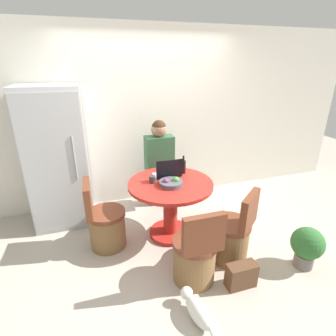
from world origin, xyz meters
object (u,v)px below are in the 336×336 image
object	(u,v)px
chair_near_camera	(195,257)
fruit_bowl	(171,183)
bottle	(183,166)
chair_left_side	(105,225)
dining_table	(170,200)
chair_near_right_corner	(231,237)
person_seated	(159,161)
refrigerator	(58,159)
cat	(197,310)
handbag	(241,275)
potted_plant	(307,245)
laptop	(168,173)

from	to	relation	value
chair_near_camera	fruit_bowl	world-z (taller)	chair_near_camera
fruit_bowl	bottle	distance (m)	0.41
chair_left_side	dining_table	bearing A→B (deg)	-90.00
fruit_bowl	chair_near_right_corner	bearing A→B (deg)	-46.48
person_seated	dining_table	bearing A→B (deg)	85.48
refrigerator	chair_near_right_corner	bearing A→B (deg)	-37.90
refrigerator	chair_near_camera	bearing A→B (deg)	-50.73
chair_near_camera	bottle	world-z (taller)	bottle
bottle	cat	bearing A→B (deg)	-105.56
refrigerator	chair_near_right_corner	world-z (taller)	refrigerator
refrigerator	fruit_bowl	distance (m)	1.54
fruit_bowl	bottle	xyz separation A→B (m)	(0.27, 0.30, 0.06)
person_seated	handbag	world-z (taller)	person_seated
refrigerator	chair_left_side	world-z (taller)	refrigerator
chair_near_right_corner	cat	size ratio (longest dim) A/B	1.75
chair_near_right_corner	person_seated	world-z (taller)	person_seated
fruit_bowl	handbag	size ratio (longest dim) A/B	0.93
bottle	potted_plant	bearing A→B (deg)	-51.65
chair_near_right_corner	cat	xyz separation A→B (m)	(-0.66, -0.59, -0.20)
bottle	handbag	bearing A→B (deg)	-82.86
bottle	potted_plant	size ratio (longest dim) A/B	0.50
fruit_bowl	cat	world-z (taller)	fruit_bowl
refrigerator	potted_plant	bearing A→B (deg)	-35.13
cat	potted_plant	distance (m)	1.40
chair_near_camera	laptop	distance (m)	1.10
chair_near_camera	cat	distance (m)	0.48
chair_near_right_corner	handbag	world-z (taller)	chair_near_right_corner
dining_table	cat	distance (m)	1.30
person_seated	laptop	bearing A→B (deg)	86.24
chair_near_camera	chair_left_side	bearing A→B (deg)	-45.61
chair_near_camera	potted_plant	bearing A→B (deg)	171.57
fruit_bowl	cat	xyz separation A→B (m)	(-0.14, -1.15, -0.68)
dining_table	chair_near_camera	bearing A→B (deg)	-90.19
fruit_bowl	bottle	world-z (taller)	bottle
dining_table	fruit_bowl	xyz separation A→B (m)	(-0.02, -0.08, 0.28)
dining_table	potted_plant	xyz separation A→B (m)	(1.22, -0.99, -0.23)
dining_table	potted_plant	world-z (taller)	dining_table
handbag	chair_left_side	bearing A→B (deg)	139.24
dining_table	chair_near_right_corner	bearing A→B (deg)	-51.22
dining_table	potted_plant	distance (m)	1.59
chair_near_camera	handbag	size ratio (longest dim) A/B	2.88
chair_near_right_corner	potted_plant	world-z (taller)	chair_near_right_corner
chair_near_right_corner	person_seated	xyz separation A→B (m)	(-0.45, 1.37, 0.47)
cat	handbag	size ratio (longest dim) A/B	1.64
chair_near_right_corner	chair_near_camera	distance (m)	0.54
chair_left_side	handbag	distance (m)	1.61
chair_near_camera	chair_left_side	distance (m)	1.16
chair_near_right_corner	laptop	distance (m)	1.06
chair_left_side	fruit_bowl	bearing A→B (deg)	-95.63
cat	potted_plant	xyz separation A→B (m)	(1.37, 0.23, 0.18)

